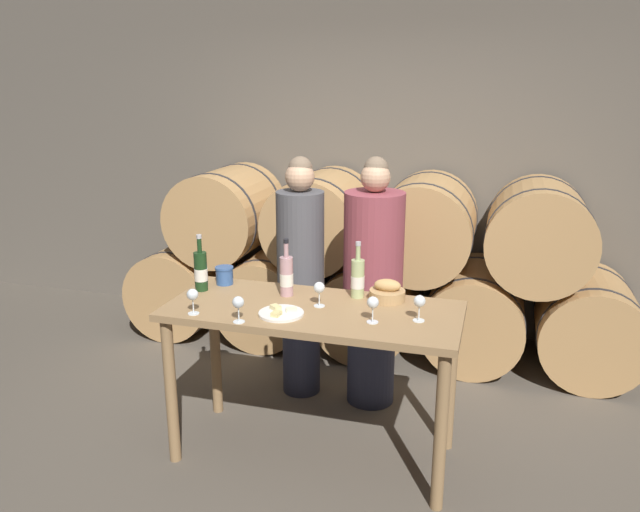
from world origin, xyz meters
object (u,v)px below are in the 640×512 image
object	(u,v)px
person_left	(301,276)
wine_glass_center	(319,289)
person_right	(373,284)
wine_glass_far_right	(419,302)
blue_crock	(224,275)
wine_glass_far_left	(193,296)
wine_bottle_white	(358,278)
wine_glass_right	(373,304)
wine_glass_left	(238,304)
wine_bottle_rose	(287,276)
wine_bottle_red	(201,271)
tasting_table	(313,330)
bread_basket	(387,292)
cheese_plate	(281,313)

from	to	relation	value
person_left	wine_glass_center	bearing A→B (deg)	-64.27
person_right	wine_glass_far_right	bearing A→B (deg)	-62.25
blue_crock	wine_glass_far_left	distance (m)	0.50
wine_bottle_white	wine_glass_right	xyz separation A→B (m)	(0.16, -0.34, -0.01)
person_right	wine_glass_left	world-z (taller)	person_right
wine_glass_far_left	wine_bottle_rose	bearing A→B (deg)	47.73
blue_crock	wine_glass_left	bearing A→B (deg)	-58.87
wine_bottle_red	wine_glass_far_left	bearing A→B (deg)	-69.80
wine_bottle_red	wine_glass_far_left	distance (m)	0.38
tasting_table	wine_glass_left	xyz separation A→B (m)	(-0.30, -0.30, 0.23)
wine_bottle_red	wine_glass_right	world-z (taller)	wine_bottle_red
wine_bottle_red	bread_basket	bearing A→B (deg)	7.22
person_left	wine_bottle_red	xyz separation A→B (m)	(-0.40, -0.61, 0.18)
wine_bottle_white	blue_crock	distance (m)	0.81
tasting_table	bread_basket	distance (m)	0.46
person_left	wine_glass_center	distance (m)	0.76
wine_bottle_rose	wine_glass_center	size ratio (longest dim) A/B	2.39
wine_bottle_white	bread_basket	world-z (taller)	wine_bottle_white
person_left	person_right	bearing A→B (deg)	-0.02
wine_bottle_white	wine_glass_left	bearing A→B (deg)	-132.69
bread_basket	tasting_table	bearing A→B (deg)	-147.90
wine_bottle_rose	wine_glass_left	size ratio (longest dim) A/B	2.39
person_right	wine_bottle_white	distance (m)	0.51
tasting_table	cheese_plate	distance (m)	0.24
wine_bottle_white	bread_basket	distance (m)	0.18
tasting_table	cheese_plate	bearing A→B (deg)	-131.35
wine_glass_far_left	blue_crock	bearing A→B (deg)	95.69
cheese_plate	wine_glass_left	bearing A→B (deg)	-137.62
person_left	wine_bottle_white	world-z (taller)	person_left
wine_bottle_red	wine_glass_far_left	xyz separation A→B (m)	(0.13, -0.35, -0.02)
person_left	wine_bottle_rose	bearing A→B (deg)	-80.00
blue_crock	bread_basket	distance (m)	0.98
person_right	wine_glass_center	world-z (taller)	person_right
blue_crock	wine_glass_center	distance (m)	0.68
tasting_table	blue_crock	distance (m)	0.69
person_left	wine_bottle_rose	size ratio (longest dim) A/B	4.89
tasting_table	wine_bottle_white	size ratio (longest dim) A/B	4.92
wine_bottle_white	wine_bottle_rose	size ratio (longest dim) A/B	0.98
person_left	person_right	size ratio (longest dim) A/B	0.99
wine_glass_far_left	wine_glass_left	bearing A→B (deg)	-8.18
person_left	bread_basket	size ratio (longest dim) A/B	8.12
tasting_table	person_left	distance (m)	0.76
wine_bottle_white	wine_glass_far_left	xyz separation A→B (m)	(-0.76, -0.49, -0.01)
cheese_plate	wine_glass_center	bearing A→B (deg)	48.38
wine_glass_far_left	wine_glass_far_right	xyz separation A→B (m)	(1.14, 0.23, 0.00)
person_left	cheese_plate	distance (m)	0.87
wine_bottle_white	wine_bottle_red	bearing A→B (deg)	-171.21
cheese_plate	wine_bottle_rose	bearing A→B (deg)	103.69
wine_bottle_red	bread_basket	world-z (taller)	wine_bottle_red
wine_glass_far_left	wine_glass_center	xyz separation A→B (m)	(0.60, 0.29, 0.00)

